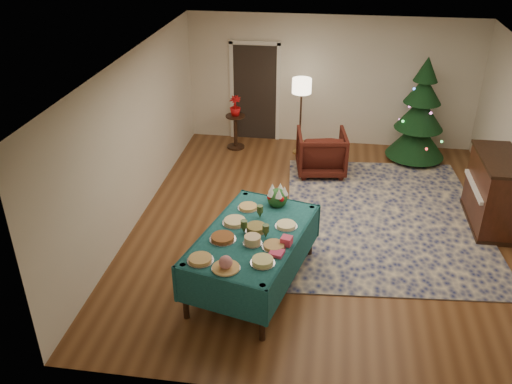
# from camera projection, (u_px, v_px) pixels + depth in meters

# --- Properties ---
(room_shell) EXTENTS (7.00, 7.00, 7.00)m
(room_shell) POSITION_uv_depth(u_px,v_px,m) (325.00, 150.00, 8.20)
(room_shell) COLOR #593319
(room_shell) RESTS_ON ground
(doorway) EXTENTS (1.08, 0.04, 2.16)m
(doorway) POSITION_uv_depth(u_px,v_px,m) (255.00, 90.00, 11.55)
(doorway) COLOR black
(doorway) RESTS_ON ground
(rug) EXTENTS (3.52, 4.44, 0.02)m
(rug) POSITION_uv_depth(u_px,v_px,m) (384.00, 217.00, 9.06)
(rug) COLOR #131C4A
(rug) RESTS_ON ground
(buffet_table) EXTENTS (1.71, 2.36, 0.83)m
(buffet_table) POSITION_uv_depth(u_px,v_px,m) (253.00, 244.00, 7.20)
(buffet_table) COLOR black
(buffet_table) RESTS_ON ground
(platter_0) EXTENTS (0.33, 0.33, 0.05)m
(platter_0) POSITION_uv_depth(u_px,v_px,m) (200.00, 259.00, 6.57)
(platter_0) COLOR silver
(platter_0) RESTS_ON buffet_table
(platter_1) EXTENTS (0.34, 0.34, 0.18)m
(platter_1) POSITION_uv_depth(u_px,v_px,m) (226.00, 264.00, 6.40)
(platter_1) COLOR silver
(platter_1) RESTS_ON buffet_table
(platter_2) EXTENTS (0.31, 0.31, 0.07)m
(platter_2) POSITION_uv_depth(u_px,v_px,m) (263.00, 261.00, 6.52)
(platter_2) COLOR silver
(platter_2) RESTS_ON buffet_table
(platter_3) EXTENTS (0.35, 0.35, 0.06)m
(platter_3) POSITION_uv_depth(u_px,v_px,m) (223.00, 238.00, 6.98)
(platter_3) COLOR silver
(platter_3) RESTS_ON buffet_table
(platter_4) EXTENTS (0.25, 0.25, 0.11)m
(platter_4) POSITION_uv_depth(u_px,v_px,m) (253.00, 240.00, 6.88)
(platter_4) COLOR silver
(platter_4) RESTS_ON buffet_table
(platter_5) EXTENTS (0.31, 0.31, 0.05)m
(platter_5) POSITION_uv_depth(u_px,v_px,m) (274.00, 246.00, 6.83)
(platter_5) COLOR silver
(platter_5) RESTS_ON buffet_table
(platter_6) EXTENTS (0.34, 0.34, 0.06)m
(platter_6) POSITION_uv_depth(u_px,v_px,m) (235.00, 222.00, 7.33)
(platter_6) COLOR silver
(platter_6) RESTS_ON buffet_table
(platter_7) EXTENTS (0.30, 0.30, 0.08)m
(platter_7) POSITION_uv_depth(u_px,v_px,m) (256.00, 228.00, 7.16)
(platter_7) COLOR silver
(platter_7) RESTS_ON buffet_table
(platter_8) EXTENTS (0.30, 0.30, 0.05)m
(platter_8) POSITION_uv_depth(u_px,v_px,m) (286.00, 225.00, 7.26)
(platter_8) COLOR silver
(platter_8) RESTS_ON buffet_table
(platter_9) EXTENTS (0.30, 0.30, 0.05)m
(platter_9) POSITION_uv_depth(u_px,v_px,m) (248.00, 207.00, 7.68)
(platter_9) COLOR silver
(platter_9) RESTS_ON buffet_table
(goblet_0) EXTENTS (0.09, 0.09, 0.19)m
(goblet_0) POSITION_uv_depth(u_px,v_px,m) (260.00, 212.00, 7.41)
(goblet_0) COLOR #2D471E
(goblet_0) RESTS_ON buffet_table
(goblet_1) EXTENTS (0.09, 0.09, 0.19)m
(goblet_1) POSITION_uv_depth(u_px,v_px,m) (266.00, 231.00, 6.98)
(goblet_1) COLOR #2D471E
(goblet_1) RESTS_ON buffet_table
(goblet_2) EXTENTS (0.09, 0.09, 0.19)m
(goblet_2) POSITION_uv_depth(u_px,v_px,m) (244.00, 227.00, 7.07)
(goblet_2) COLOR #2D471E
(goblet_2) RESTS_ON buffet_table
(napkin_stack) EXTENTS (0.20, 0.20, 0.04)m
(napkin_stack) POSITION_uv_depth(u_px,v_px,m) (277.00, 253.00, 6.69)
(napkin_stack) COLOR #D13A65
(napkin_stack) RESTS_ON buffet_table
(gift_box) EXTENTS (0.16, 0.16, 0.11)m
(gift_box) POSITION_uv_depth(u_px,v_px,m) (287.00, 241.00, 6.87)
(gift_box) COLOR #E03E60
(gift_box) RESTS_ON buffet_table
(centerpiece) EXTENTS (0.30, 0.30, 0.34)m
(centerpiece) POSITION_uv_depth(u_px,v_px,m) (277.00, 196.00, 7.71)
(centerpiece) COLOR #1E4C1E
(centerpiece) RESTS_ON buffet_table
(armchair) EXTENTS (1.01, 0.96, 0.93)m
(armchair) POSITION_uv_depth(u_px,v_px,m) (321.00, 150.00, 10.34)
(armchair) COLOR #3D130D
(armchair) RESTS_ON ground
(floor_lamp) EXTENTS (0.38, 0.38, 1.59)m
(floor_lamp) POSITION_uv_depth(u_px,v_px,m) (302.00, 91.00, 10.74)
(floor_lamp) COLOR #A57F3F
(floor_lamp) RESTS_ON ground
(side_table) EXTENTS (0.41, 0.41, 0.73)m
(side_table) POSITION_uv_depth(u_px,v_px,m) (236.00, 132.00, 11.43)
(side_table) COLOR black
(side_table) RESTS_ON ground
(potted_plant) EXTENTS (0.23, 0.41, 0.23)m
(potted_plant) POSITION_uv_depth(u_px,v_px,m) (235.00, 110.00, 11.20)
(potted_plant) COLOR #B40C0E
(potted_plant) RESTS_ON side_table
(christmas_tree) EXTENTS (1.43, 1.43, 2.12)m
(christmas_tree) POSITION_uv_depth(u_px,v_px,m) (420.00, 115.00, 10.62)
(christmas_tree) COLOR black
(christmas_tree) RESTS_ON ground
(piano) EXTENTS (0.66, 1.38, 1.19)m
(piano) POSITION_uv_depth(u_px,v_px,m) (493.00, 192.00, 8.62)
(piano) COLOR black
(piano) RESTS_ON ground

